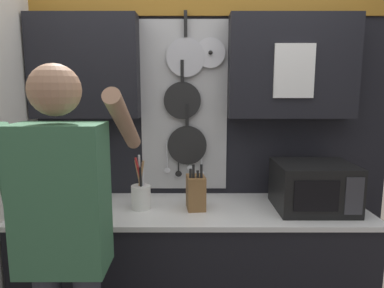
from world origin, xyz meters
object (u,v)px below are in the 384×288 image
Objects in this scene: utensil_crock at (142,195)px; person at (66,227)px; knife_block at (197,192)px; microwave at (315,186)px.

utensil_crock is 0.20× the size of person.
person is (-0.59, -0.63, 0.04)m from knife_block.
knife_block is 0.85× the size of utensil_crock.
utensil_crock reaches higher than knife_block.
microwave is 1.35× the size of utensil_crock.
person is (-1.32, -0.63, -0.00)m from microwave.
microwave and knife_block have the same top height.
person reaches higher than knife_block.
utensil_crock is at bearing 179.92° from microwave.
utensil_crock is (-0.34, 0.00, -0.02)m from knife_block.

